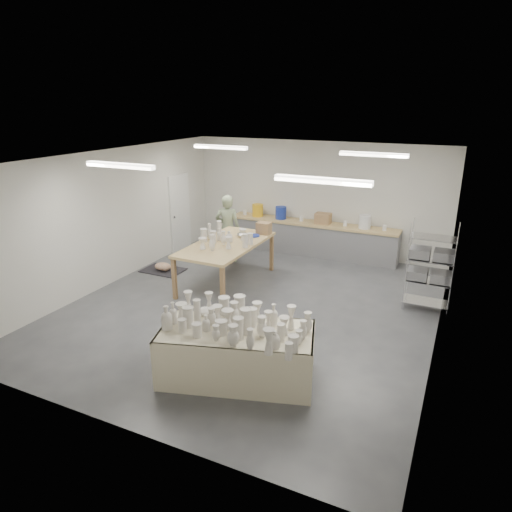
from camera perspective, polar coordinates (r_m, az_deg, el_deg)
The scene contains 9 objects.
room at distance 8.82m, azimuth -0.83°, elevation 6.18°, with size 8.00×8.02×3.00m.
back_counter at distance 12.42m, azimuth 6.89°, elevation 2.36°, with size 4.60×0.60×1.24m.
wire_shelf at distance 9.57m, azimuth 20.98°, elevation -1.17°, with size 0.88×0.48×1.80m.
drying_table at distance 6.95m, azimuth -2.41°, elevation -11.73°, with size 2.48×1.71×1.18m.
work_table at distance 10.26m, azimuth -3.42°, elevation 1.66°, with size 1.30×2.59×1.34m.
rug at distance 11.51m, azimuth -11.52°, elevation -1.75°, with size 1.00×0.70×0.02m, color black.
cat at distance 11.45m, azimuth -11.51°, elevation -1.29°, with size 0.45×0.33×0.19m.
potter at distance 11.73m, azimuth -3.57°, elevation 3.46°, with size 0.64×0.42×1.75m, color gray.
red_stool at distance 12.12m, azimuth -2.90°, elevation 1.20°, with size 0.45×0.45×0.35m.
Camera 1 is at (3.66, -7.65, 4.01)m, focal length 32.00 mm.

